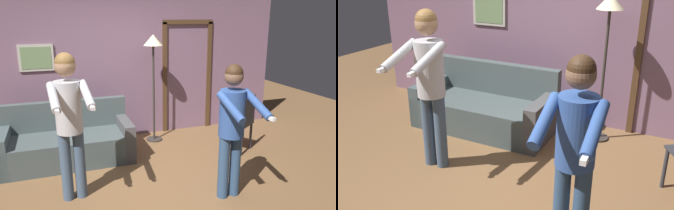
{
  "view_description": "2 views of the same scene",
  "coord_description": "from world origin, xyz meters",
  "views": [
    {
      "loc": [
        -0.99,
        -3.6,
        2.14
      ],
      "look_at": [
        0.26,
        -0.14,
        1.14
      ],
      "focal_mm": 35.0,
      "sensor_mm": 36.0,
      "label": 1
    },
    {
      "loc": [
        1.6,
        -2.86,
        2.24
      ],
      "look_at": [
        0.15,
        -0.04,
        0.98
      ],
      "focal_mm": 40.0,
      "sensor_mm": 36.0,
      "label": 2
    }
  ],
  "objects": [
    {
      "name": "ground_plane",
      "position": [
        0.0,
        0.0,
        0.0
      ],
      "size": [
        12.0,
        12.0,
        0.0
      ],
      "primitive_type": "plane",
      "color": "brown"
    },
    {
      "name": "back_wall_assembly",
      "position": [
        0.01,
        2.08,
        1.3
      ],
      "size": [
        6.4,
        0.1,
        2.6
      ],
      "color": "slate",
      "rests_on": "ground_plane"
    },
    {
      "name": "couch",
      "position": [
        -0.85,
        1.27,
        0.28
      ],
      "size": [
        1.9,
        0.86,
        0.87
      ],
      "color": "#424D4D",
      "rests_on": "ground_plane"
    },
    {
      "name": "torchiere_lamp",
      "position": [
        0.64,
        1.65,
        1.53
      ],
      "size": [
        0.33,
        0.33,
        1.85
      ],
      "color": "#332D28",
      "rests_on": "ground_plane"
    },
    {
      "name": "person_standing_left",
      "position": [
        -0.84,
        0.12,
        1.08
      ],
      "size": [
        0.47,
        0.74,
        1.76
      ],
      "color": "#3E526A",
      "rests_on": "ground_plane"
    },
    {
      "name": "person_standing_right",
      "position": [
        0.94,
        -0.47,
        0.98
      ],
      "size": [
        0.45,
        0.67,
        1.63
      ],
      "color": "navy",
      "rests_on": "ground_plane"
    },
    {
      "name": "dining_chair_distant",
      "position": [
        1.83,
        0.71,
        0.53
      ],
      "size": [
        0.58,
        0.58,
        0.93
      ],
      "color": "#2D2D33",
      "rests_on": "ground_plane"
    }
  ]
}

